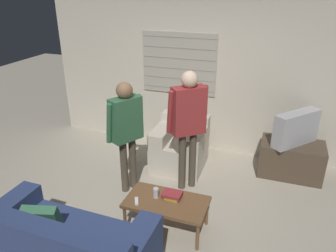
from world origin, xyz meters
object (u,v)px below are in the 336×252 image
at_px(armchair_beige, 180,146).
at_px(tv, 296,128).
at_px(coffee_table, 166,204).
at_px(book_stack, 172,195).
at_px(person_right_standing, 188,116).
at_px(spare_remote, 137,201).
at_px(person_left_standing, 126,125).
at_px(couch_blue, 64,250).
at_px(soda_can, 156,193).

relative_size(armchair_beige, tv, 1.14).
height_order(coffee_table, tv, tv).
bearing_deg(tv, book_stack, 2.21).
bearing_deg(tv, armchair_beige, -39.24).
distance_m(tv, person_right_standing, 1.68).
bearing_deg(person_right_standing, spare_remote, -145.82).
bearing_deg(book_stack, person_left_standing, 147.70).
bearing_deg(couch_blue, coffee_table, 55.23).
relative_size(armchair_beige, coffee_table, 0.84).
bearing_deg(soda_can, tv, 48.90).
height_order(couch_blue, person_right_standing, person_right_standing).
bearing_deg(person_left_standing, soda_can, -102.77).
height_order(person_left_standing, person_right_standing, person_right_standing).
xyz_separation_m(soda_can, spare_remote, (-0.18, -0.16, -0.05)).
xyz_separation_m(person_left_standing, book_stack, (0.84, -0.53, -0.57)).
distance_m(person_left_standing, soda_can, 1.03).
relative_size(couch_blue, armchair_beige, 2.14).
bearing_deg(person_right_standing, tv, -9.34).
height_order(coffee_table, person_right_standing, person_right_standing).
bearing_deg(tv, spare_remote, -1.29).
bearing_deg(coffee_table, soda_can, 168.88).
height_order(tv, book_stack, tv).
height_order(armchair_beige, person_left_standing, person_left_standing).
bearing_deg(person_right_standing, couch_blue, -150.16).
height_order(couch_blue, spare_remote, couch_blue).
relative_size(book_stack, spare_remote, 1.70).
bearing_deg(soda_can, spare_remote, -137.70).
bearing_deg(person_right_standing, person_left_standing, 162.60).
bearing_deg(person_left_standing, book_stack, -93.13).
bearing_deg(armchair_beige, person_right_standing, 115.17).
distance_m(couch_blue, spare_remote, 0.95).
bearing_deg(armchair_beige, soda_can, 94.91).
bearing_deg(armchair_beige, book_stack, 102.70).
height_order(tv, soda_can, tv).
xyz_separation_m(couch_blue, person_left_standing, (-0.07, 1.60, 0.68)).
distance_m(person_right_standing, spare_remote, 1.31).
xyz_separation_m(person_right_standing, book_stack, (0.07, -0.85, -0.67)).
height_order(tv, spare_remote, tv).
bearing_deg(armchair_beige, tv, -170.52).
bearing_deg(couch_blue, spare_remote, 66.29).
bearing_deg(book_stack, coffee_table, -120.19).
relative_size(tv, soda_can, 5.68).
height_order(armchair_beige, spare_remote, armchair_beige).
distance_m(soda_can, spare_remote, 0.25).
bearing_deg(book_stack, armchair_beige, 103.54).
relative_size(couch_blue, book_stack, 7.64).
xyz_separation_m(person_left_standing, spare_remote, (0.47, -0.75, -0.60)).
xyz_separation_m(book_stack, spare_remote, (-0.37, -0.22, -0.03)).
distance_m(coffee_table, tv, 2.29).
relative_size(armchair_beige, person_right_standing, 0.47).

